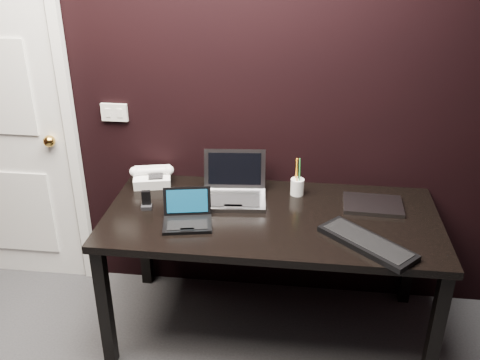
# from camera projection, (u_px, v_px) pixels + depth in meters

# --- Properties ---
(wall_back) EXTENTS (4.00, 0.00, 4.00)m
(wall_back) POSITION_uv_depth(u_px,v_px,m) (223.00, 84.00, 2.87)
(wall_back) COLOR black
(wall_back) RESTS_ON ground
(wall_switch) EXTENTS (0.15, 0.02, 0.10)m
(wall_switch) POSITION_uv_depth(u_px,v_px,m) (114.00, 112.00, 3.00)
(wall_switch) COLOR silver
(wall_switch) RESTS_ON wall_back
(desk) EXTENTS (1.70, 0.80, 0.74)m
(desk) POSITION_uv_depth(u_px,v_px,m) (271.00, 228.00, 2.76)
(desk) COLOR black
(desk) RESTS_ON ground
(netbook) EXTENTS (0.27, 0.25, 0.15)m
(netbook) POSITION_uv_depth(u_px,v_px,m) (187.00, 218.00, 2.64)
(netbook) COLOR black
(netbook) RESTS_ON desk
(silver_laptop) EXTENTS (0.36, 0.33, 0.23)m
(silver_laptop) POSITION_uv_depth(u_px,v_px,m) (234.00, 191.00, 2.86)
(silver_laptop) COLOR gray
(silver_laptop) RESTS_ON desk
(ext_keyboard) EXTENTS (0.45, 0.43, 0.03)m
(ext_keyboard) POSITION_uv_depth(u_px,v_px,m) (367.00, 243.00, 2.46)
(ext_keyboard) COLOR black
(ext_keyboard) RESTS_ON desk
(closed_laptop) EXTENTS (0.31, 0.23, 0.02)m
(closed_laptop) POSITION_uv_depth(u_px,v_px,m) (373.00, 205.00, 2.80)
(closed_laptop) COLOR gray
(closed_laptop) RESTS_ON desk
(desk_phone) EXTENTS (0.25, 0.23, 0.12)m
(desk_phone) POSITION_uv_depth(u_px,v_px,m) (152.00, 177.00, 3.02)
(desk_phone) COLOR white
(desk_phone) RESTS_ON desk
(mobile_phone) EXTENTS (0.06, 0.05, 0.10)m
(mobile_phone) POSITION_uv_depth(u_px,v_px,m) (146.00, 202.00, 2.77)
(mobile_phone) COLOR black
(mobile_phone) RESTS_ON desk
(pen_cup) EXTENTS (0.08, 0.08, 0.21)m
(pen_cup) POSITION_uv_depth(u_px,v_px,m) (297.00, 186.00, 2.91)
(pen_cup) COLOR white
(pen_cup) RESTS_ON desk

